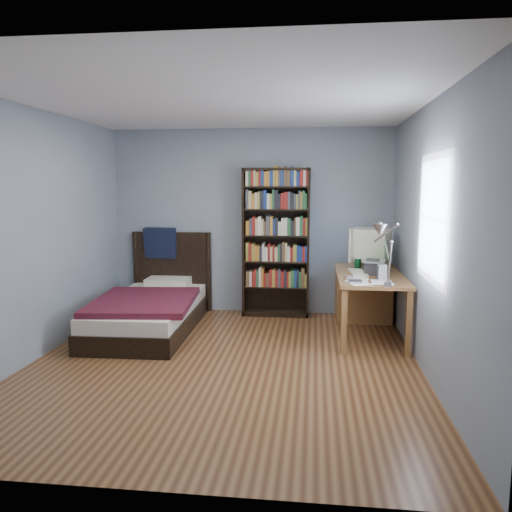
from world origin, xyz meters
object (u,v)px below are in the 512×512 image
object	(u,v)px
speaker	(382,273)
soda_can	(358,264)
crt_monitor	(370,245)
bookshelf	(276,242)
desk	(365,292)
keyboard	(358,273)
bed	(152,308)
laptop	(376,265)
desk_lamp	(382,237)

from	to	relation	value
speaker	soda_can	size ratio (longest dim) A/B	1.29
crt_monitor	bookshelf	xyz separation A→B (m)	(-1.19, 0.35, -0.02)
soda_can	desk	bearing A→B (deg)	58.92
keyboard	crt_monitor	bearing A→B (deg)	65.08
keyboard	speaker	world-z (taller)	speaker
bed	crt_monitor	bearing A→B (deg)	9.77
bookshelf	speaker	bearing A→B (deg)	-44.93
speaker	bookshelf	world-z (taller)	bookshelf
desk	bed	distance (m)	2.66
laptop	speaker	size ratio (longest dim) A/B	2.23
laptop	keyboard	xyz separation A→B (m)	(-0.20, -0.02, -0.09)
desk_lamp	speaker	size ratio (longest dim) A/B	3.88
crt_monitor	keyboard	world-z (taller)	crt_monitor
desk_lamp	bed	bearing A→B (deg)	156.41
bookshelf	keyboard	bearing A→B (deg)	-40.30
soda_can	bed	bearing A→B (deg)	-173.52
crt_monitor	soda_can	bearing A→B (deg)	-132.16
laptop	speaker	distance (m)	0.40
crt_monitor	bookshelf	size ratio (longest dim) A/B	0.28
soda_can	keyboard	bearing A→B (deg)	-94.50
speaker	soda_can	distance (m)	0.73
crt_monitor	desk_lamp	distance (m)	1.61
soda_can	bookshelf	size ratio (longest dim) A/B	0.07
desk_lamp	soda_can	bearing A→B (deg)	93.40
desk	speaker	size ratio (longest dim) A/B	9.15
crt_monitor	desk	bearing A→B (deg)	159.99
crt_monitor	speaker	bearing A→B (deg)	-87.40
bed	laptop	bearing A→B (deg)	-0.45
desk	soda_can	bearing A→B (deg)	-121.08
desk	desk_lamp	size ratio (longest dim) A/B	2.36
laptop	bookshelf	distance (m)	1.48
laptop	desk_lamp	world-z (taller)	desk_lamp
desk	speaker	world-z (taller)	speaker
bookshelf	bed	xyz separation A→B (m)	(-1.47, -0.81, -0.73)
crt_monitor	bed	world-z (taller)	crt_monitor
desk_lamp	bookshelf	bearing A→B (deg)	119.95
desk	desk_lamp	distance (m)	1.82
desk	keyboard	world-z (taller)	keyboard
laptop	bookshelf	bearing A→B (deg)	145.57
soda_can	bed	size ratio (longest dim) A/B	0.06
desk	laptop	xyz separation A→B (m)	(0.06, -0.49, 0.42)
soda_can	desk_lamp	bearing A→B (deg)	-86.60
desk	desk_lamp	world-z (taller)	desk_lamp
keyboard	soda_can	size ratio (longest dim) A/B	3.26
keyboard	bed	bearing A→B (deg)	174.08
crt_monitor	bed	distance (m)	2.80
laptop	bookshelf	world-z (taller)	bookshelf
keyboard	bed	distance (m)	2.52
speaker	bed	xyz separation A→B (m)	(-2.70, 0.42, -0.56)
desk	laptop	world-z (taller)	laptop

